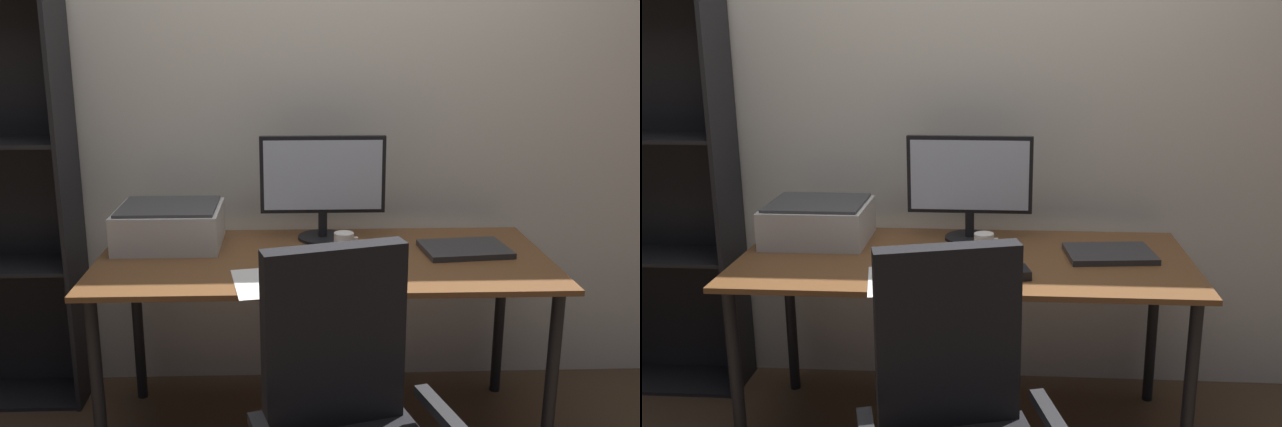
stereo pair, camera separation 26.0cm
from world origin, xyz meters
TOP-DOWN VIEW (x-y plane):
  - back_wall at (0.00, 0.55)m, footprint 6.40×0.10m
  - desk at (0.00, 0.00)m, footprint 1.68×0.76m
  - monitor at (0.01, 0.24)m, footprint 0.50×0.20m
  - keyboard at (0.01, -0.18)m, footprint 0.29×0.12m
  - mouse at (0.21, -0.20)m, footprint 0.08×0.11m
  - coffee_mug at (0.07, -0.03)m, footprint 0.09×0.07m
  - laptop at (0.54, 0.05)m, footprint 0.34×0.26m
  - printer at (-0.60, 0.18)m, footprint 0.40×0.34m
  - paper_sheet at (-0.21, -0.27)m, footprint 0.26×0.33m

SIDE VIEW (x-z plane):
  - desk at x=0.00m, z-range 0.29..1.03m
  - paper_sheet at x=-0.21m, z-range 0.74..0.74m
  - keyboard at x=0.01m, z-range 0.74..0.76m
  - laptop at x=0.54m, z-range 0.74..0.76m
  - mouse at x=0.21m, z-range 0.74..0.77m
  - coffee_mug at x=0.07m, z-range 0.74..0.84m
  - printer at x=-0.60m, z-range 0.74..0.90m
  - monitor at x=0.01m, z-range 0.77..1.19m
  - back_wall at x=0.00m, z-range 0.00..2.60m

